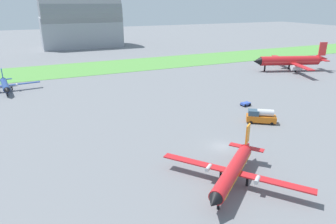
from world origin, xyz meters
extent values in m
plane|color=slate|center=(0.00, 0.00, 0.00)|extent=(600.00, 600.00, 0.00)
cube|color=#549342|center=(0.00, 83.99, 0.04)|extent=(360.00, 28.00, 0.08)
cylinder|color=navy|center=(-39.25, 58.70, 2.18)|extent=(3.33, 13.22, 1.82)
cone|color=black|center=(-38.40, 51.47, 2.18)|extent=(1.98, 2.01, 1.78)
cone|color=navy|center=(-40.14, 66.29, 2.41)|extent=(1.92, 2.72, 1.64)
cube|color=#19479E|center=(-39.25, 58.70, 2.05)|extent=(3.28, 12.50, 0.25)
cube|color=navy|center=(-34.32, 59.64, 1.86)|extent=(10.09, 2.43, 0.18)
cylinder|color=#B7BABF|center=(-36.05, 58.93, 1.86)|extent=(0.75, 1.51, 0.58)
cube|color=#19479E|center=(-40.10, 65.93, 4.55)|extent=(0.41, 1.65, 2.91)
cube|color=navy|center=(-38.83, 66.07, 2.37)|extent=(2.66, 1.38, 0.15)
cylinder|color=black|center=(-38.62, 53.28, 0.64)|extent=(0.33, 0.33, 1.27)
cylinder|color=black|center=(-37.57, 59.81, 0.64)|extent=(0.33, 0.33, 1.27)
cylinder|color=red|center=(62.46, 46.61, 4.10)|extent=(23.51, 10.93, 3.60)
cone|color=black|center=(50.04, 50.78, 4.10)|extent=(4.23, 4.39, 3.53)
cone|color=red|center=(75.51, 42.22, 4.55)|extent=(5.38, 4.54, 3.24)
cube|color=red|center=(62.46, 46.61, 3.83)|extent=(22.29, 10.59, 0.50)
cube|color=red|center=(60.58, 38.94, 3.47)|extent=(7.19, 15.64, 0.36)
cube|color=red|center=(65.59, 53.85, 3.47)|extent=(7.19, 15.64, 0.36)
cylinder|color=#B7BABF|center=(61.48, 41.63, 2.18)|extent=(4.36, 3.13, 1.98)
cylinder|color=#B7BABF|center=(64.69, 51.17, 2.18)|extent=(4.36, 3.13, 1.98)
cube|color=red|center=(74.89, 42.43, 8.52)|extent=(2.93, 1.35, 5.24)
cube|color=red|center=(74.16, 40.26, 4.46)|extent=(3.33, 4.98, 0.29)
cube|color=red|center=(75.62, 44.61, 4.46)|extent=(3.33, 4.98, 0.29)
cylinder|color=black|center=(53.14, 49.74, 1.15)|extent=(0.65, 0.65, 2.29)
cylinder|color=black|center=(63.11, 43.40, 1.15)|extent=(0.65, 0.65, 2.29)
cylinder|color=black|center=(64.92, 48.77, 1.15)|extent=(0.65, 0.65, 2.29)
cylinder|color=red|center=(-6.01, -11.83, 2.49)|extent=(13.00, 10.94, 2.08)
cone|color=black|center=(-12.51, -17.00, 2.49)|extent=(2.89, 2.89, 2.04)
cone|color=red|center=(0.82, -6.40, 2.75)|extent=(3.44, 3.27, 1.87)
cube|color=orange|center=(-6.01, -11.83, 2.34)|extent=(12.37, 10.46, 0.29)
cube|color=red|center=(-2.13, -16.04, 2.13)|extent=(8.25, 9.85, 0.21)
cube|color=red|center=(-9.24, -7.10, 2.13)|extent=(8.25, 9.85, 0.21)
cylinder|color=#B7BABF|center=(-3.86, -14.79, 2.13)|extent=(1.71, 1.56, 0.66)
cylinder|color=#B7BABF|center=(-8.42, -9.07, 2.13)|extent=(1.71, 1.56, 0.66)
cube|color=orange|center=(0.49, -6.65, 5.19)|extent=(1.62, 1.36, 3.32)
cube|color=red|center=(1.40, -7.79, 2.70)|extent=(2.79, 3.05, 0.17)
cube|color=red|center=(-0.42, -5.52, 2.70)|extent=(2.79, 3.05, 0.17)
cylinder|color=black|center=(-10.89, -15.71, 0.73)|extent=(0.37, 0.37, 1.45)
cylinder|color=black|center=(-3.92, -12.79, 0.73)|extent=(0.37, 0.37, 1.45)
cylinder|color=black|center=(-6.48, -9.57, 0.73)|extent=(0.37, 0.37, 1.45)
cube|color=orange|center=(14.99, 6.59, 1.05)|extent=(6.72, 5.65, 1.40)
cylinder|color=silver|center=(15.64, 6.15, 2.52)|extent=(3.82, 3.29, 1.54)
cube|color=#334C60|center=(13.49, 7.62, 2.35)|extent=(3.07, 2.98, 1.20)
cylinder|color=black|center=(12.44, 6.88, 0.35)|extent=(0.72, 0.60, 0.70)
cylinder|color=black|center=(13.79, 8.87, 0.35)|extent=(0.72, 0.60, 0.70)
cylinder|color=black|center=(16.19, 4.32, 0.35)|extent=(0.72, 0.60, 0.70)
cylinder|color=black|center=(17.55, 6.30, 0.35)|extent=(0.72, 0.60, 0.70)
cube|color=#334FB2|center=(19.37, 17.85, 0.62)|extent=(2.57, 1.80, 0.55)
cylinder|color=black|center=(18.64, 17.00, 0.35)|extent=(0.73, 0.34, 0.70)
cylinder|color=black|center=(18.44, 18.49, 0.35)|extent=(0.73, 0.34, 0.70)
cylinder|color=black|center=(20.30, 17.22, 0.35)|extent=(0.73, 0.34, 0.70)
cylinder|color=black|center=(20.11, 18.71, 0.35)|extent=(0.73, 0.34, 0.70)
cube|color=#9399A3|center=(-0.70, 152.21, 8.82)|extent=(45.95, 23.93, 17.64)
cylinder|color=gray|center=(-0.70, 152.21, 20.03)|extent=(45.03, 26.32, 26.32)
camera|label=1|loc=(-30.81, -43.91, 25.97)|focal=32.69mm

